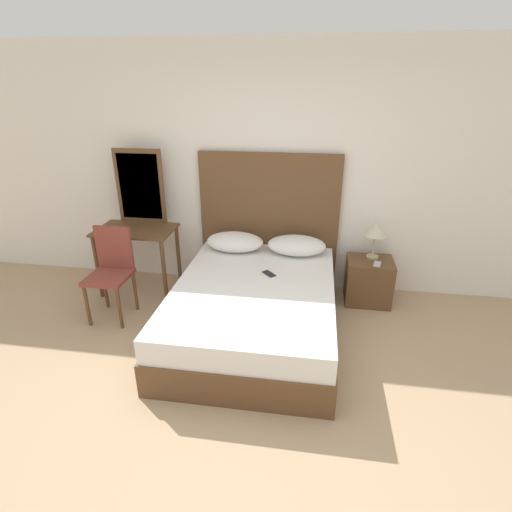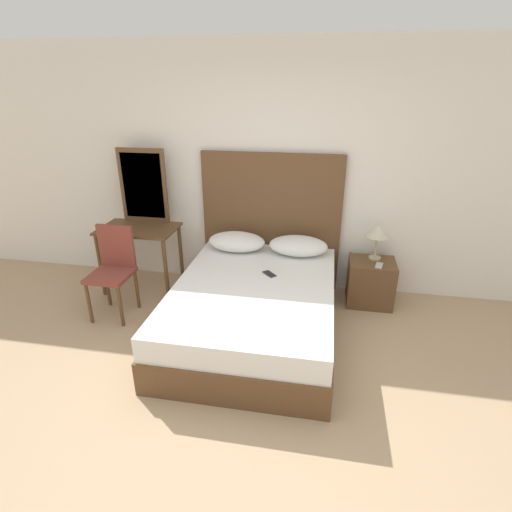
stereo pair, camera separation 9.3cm
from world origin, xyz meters
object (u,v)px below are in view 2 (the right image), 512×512
Objects in this scene: bed at (254,309)px; phone_on_bed at (269,274)px; phone_on_nightstand at (379,265)px; table_lamp at (378,232)px; chair at (113,266)px; nightstand at (370,282)px; vanity_desk at (139,239)px.

bed is 13.13× the size of phone_on_bed.
bed is at bearing -150.17° from phone_on_nightstand.
phone_on_bed is at bearing -149.20° from table_lamp.
chair reaches higher than table_lamp.
nightstand is at bearing -104.57° from table_lamp.
chair is (-2.67, -0.75, -0.27)m from table_lamp.
nightstand is 0.58× the size of vanity_desk.
vanity_desk is (-2.66, -0.03, 0.12)m from phone_on_nightstand.
phone_on_nightstand is 0.19× the size of vanity_desk.
chair is at bearing 175.26° from bed.
nightstand is at bearing 34.58° from bed.
phone_on_nightstand is at bearing 0.57° from vanity_desk.
vanity_desk reaches higher than phone_on_nightstand.
nightstand is 3.09× the size of phone_on_nightstand.
vanity_desk reaches higher than phone_on_bed.
bed is at bearing -4.74° from chair.
table_lamp is at bearing 30.80° from phone_on_bed.
table_lamp is (1.06, 0.63, 0.28)m from phone_on_bed.
table_lamp is at bearing 36.76° from bed.
phone_on_nightstand is (0.03, -0.19, -0.30)m from table_lamp.
table_lamp is (1.17, 0.88, 0.55)m from bed.
phone_on_bed is 1.27m from table_lamp.
phone_on_bed reaches higher than phone_on_nightstand.
table_lamp reaches higher than phone_on_nightstand.
phone_on_nightstand is at bearing -62.95° from nightstand.
phone_on_nightstand is at bearing -80.45° from table_lamp.
phone_on_nightstand is 0.17× the size of chair.
phone_on_bed is at bearing 4.22° from chair.
bed is 4.14× the size of nightstand.
vanity_desk is 0.55m from chair.
phone_on_bed is 0.40× the size of table_lamp.
chair reaches higher than phone_on_nightstand.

